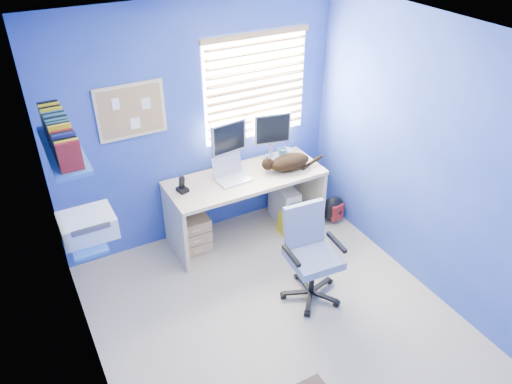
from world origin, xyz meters
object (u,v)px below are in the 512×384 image
cat (290,162)px  office_chair (310,265)px  laptop (233,171)px  desk (246,206)px  tower_pc (284,204)px

cat → office_chair: office_chair is taller
laptop → cat: 0.64m
desk → tower_pc: (0.50, 0.02, -0.14)m
office_chair → tower_pc: bearing=70.4°
office_chair → laptop: bearing=102.3°
desk → laptop: laptop is taller
cat → office_chair: (-0.39, -1.03, -0.48)m
office_chair → cat: bearing=69.2°
laptop → cat: (0.63, -0.07, -0.03)m
tower_pc → laptop: bearing=-174.6°
laptop → tower_pc: (0.64, 0.03, -0.62)m
desk → office_chair: office_chair is taller
laptop → desk: bearing=-2.3°
cat → tower_pc: (0.01, 0.10, -0.60)m
desk → office_chair: bearing=-85.1°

